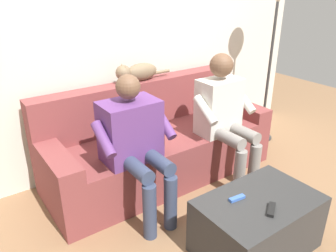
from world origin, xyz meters
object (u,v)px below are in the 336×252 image
person_left_seated (224,113)px  cat_on_backrest (137,72)px  coffee_table (257,224)px  remote_black (271,209)px  person_right_seated (135,139)px  couch (158,144)px  remote_blue (237,198)px  floor_lamp (276,13)px

person_left_seated → cat_on_backrest: bearing=-52.8°
coffee_table → remote_black: bearing=73.5°
person_right_seated → couch: bearing=-140.2°
couch → coffee_table: size_ratio=2.63×
couch → remote_blue: couch is taller
cat_on_backrest → floor_lamp: 1.57m
cat_on_backrest → remote_blue: 1.48m
coffee_table → floor_lamp: floor_lamp is taller
coffee_table → person_right_seated: (0.44, -0.85, 0.43)m
couch → coffee_table: couch is taller
couch → remote_black: (0.03, 1.33, 0.11)m
coffee_table → person_right_seated: 1.04m
person_left_seated → remote_black: size_ratio=8.52×
couch → remote_blue: 1.14m
person_left_seated → person_right_seated: (0.88, -0.03, -0.02)m
floor_lamp → cat_on_backrest: bearing=-11.7°
couch → coffee_table: (0.00, 1.21, -0.10)m
person_right_seated → floor_lamp: floor_lamp is taller
person_left_seated → couch: bearing=-42.1°
person_left_seated → remote_black: 1.07m
coffee_table → person_left_seated: (-0.44, -0.82, 0.45)m
person_left_seated → remote_black: bearing=63.0°
person_right_seated → cat_on_backrest: person_right_seated is taller
couch → floor_lamp: bearing=177.7°
coffee_table → remote_black: 0.25m
coffee_table → floor_lamp: (-1.42, -1.16, 1.20)m
remote_blue → person_left_seated: bearing=-121.6°
person_right_seated → floor_lamp: size_ratio=0.65×
cat_on_backrest → remote_black: bearing=90.6°
coffee_table → cat_on_backrest: 1.64m
remote_blue → cat_on_backrest: bearing=-86.8°
person_left_seated → cat_on_backrest: (0.49, -0.65, 0.30)m
coffee_table → remote_black: size_ratio=5.90×
coffee_table → cat_on_backrest: bearing=-88.0°
person_left_seated → remote_blue: 0.95m
cat_on_backrest → floor_lamp: floor_lamp is taller
person_left_seated → cat_on_backrest: size_ratio=2.06×
person_left_seated → remote_blue: (0.56, 0.73, -0.23)m
floor_lamp → couch: bearing=-2.3°
person_right_seated → cat_on_backrest: size_ratio=1.97×
person_left_seated → floor_lamp: floor_lamp is taller
floor_lamp → person_left_seated: bearing=19.2°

